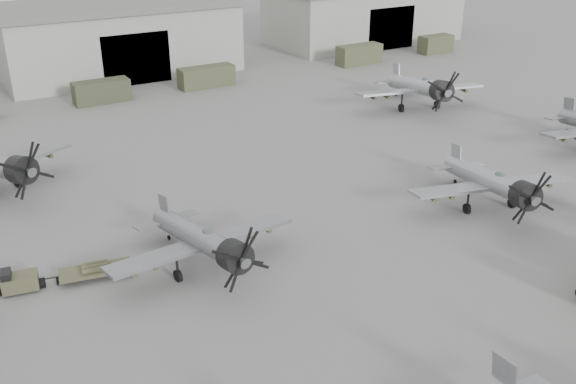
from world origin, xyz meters
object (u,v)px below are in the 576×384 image
(aircraft_mid_1, at_px, (204,241))
(aircraft_mid_2, at_px, (494,183))
(aircraft_far_1, at_px, (422,87))
(tug_trailer, at_px, (49,277))

(aircraft_mid_1, height_order, aircraft_mid_2, aircraft_mid_2)
(aircraft_mid_1, distance_m, aircraft_mid_2, 20.84)
(aircraft_far_1, bearing_deg, tug_trailer, -145.75)
(aircraft_mid_2, xyz_separation_m, tug_trailer, (-28.88, 5.99, -1.62))
(tug_trailer, bearing_deg, aircraft_far_1, 30.36)
(tug_trailer, bearing_deg, aircraft_mid_1, -10.93)
(aircraft_mid_2, relative_size, tug_trailer, 1.65)
(aircraft_mid_1, distance_m, tug_trailer, 8.98)
(aircraft_mid_2, bearing_deg, aircraft_far_1, 76.07)
(aircraft_far_1, distance_m, tug_trailer, 43.06)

